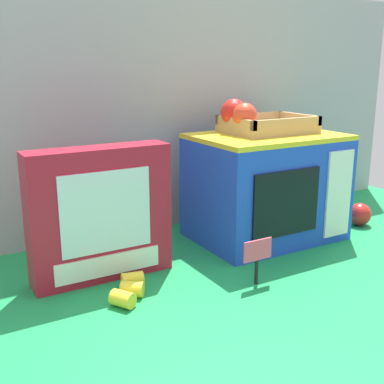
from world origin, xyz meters
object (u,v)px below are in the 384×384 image
toy_microwave (266,187)px  loose_toy_apple (360,214)px  price_sign (257,255)px  loose_toy_banana (129,289)px  food_groups_crate (257,122)px  cookie_set_box (101,214)px

toy_microwave → loose_toy_apple: toy_microwave is taller
price_sign → loose_toy_apple: price_sign is taller
loose_toy_banana → loose_toy_apple: (0.75, 0.08, 0.02)m
price_sign → loose_toy_banana: 0.27m
toy_microwave → food_groups_crate: bearing=111.8°
price_sign → cookie_set_box: bearing=143.2°
food_groups_crate → loose_toy_banana: 0.56m
toy_microwave → loose_toy_apple: size_ratio=5.78×
price_sign → loose_toy_banana: (-0.26, 0.08, -0.05)m
price_sign → loose_toy_banana: bearing=161.9°
toy_microwave → food_groups_crate: 0.17m
food_groups_crate → cookie_set_box: 0.49m
toy_microwave → price_sign: bearing=-131.5°
food_groups_crate → price_sign: food_groups_crate is taller
toy_microwave → loose_toy_banana: 0.49m
toy_microwave → cookie_set_box: bearing=-176.8°
cookie_set_box → price_sign: 0.34m
price_sign → loose_toy_apple: 0.53m
cookie_set_box → loose_toy_apple: cookie_set_box is taller
food_groups_crate → price_sign: size_ratio=2.32×
cookie_set_box → price_sign: size_ratio=3.05×
cookie_set_box → toy_microwave: bearing=3.2°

